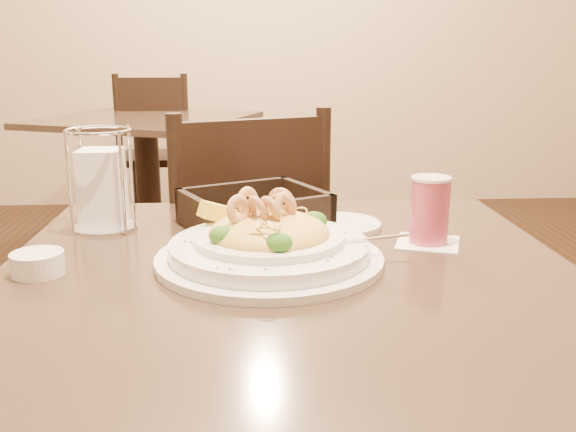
{
  "coord_description": "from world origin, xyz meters",
  "views": [
    {
      "loc": [
        -0.05,
        -0.93,
        1.07
      ],
      "look_at": [
        0.0,
        0.02,
        0.81
      ],
      "focal_mm": 40.0,
      "sensor_mm": 36.0,
      "label": 1
    }
  ],
  "objects": [
    {
      "name": "pasta_bowl",
      "position": [
        -0.03,
        0.03,
        0.77
      ],
      "size": [
        0.4,
        0.36,
        0.12
      ],
      "rotation": [
        0.0,
        0.0,
        -0.07
      ],
      "color": "white",
      "rests_on": "main_table"
    },
    {
      "name": "butter_ramekin",
      "position": [
        -0.38,
        0.0,
        0.75
      ],
      "size": [
        0.09,
        0.09,
        0.03
      ],
      "primitive_type": "cylinder",
      "rotation": [
        0.0,
        0.0,
        -0.2
      ],
      "color": "white",
      "rests_on": "main_table"
    },
    {
      "name": "dining_chair_near",
      "position": [
        -0.1,
        0.64,
        0.5
      ],
      "size": [
        0.54,
        0.54,
        0.93
      ],
      "rotation": [
        0.0,
        0.0,
        3.5
      ],
      "color": "black",
      "rests_on": "ground"
    },
    {
      "name": "napkin_caddy",
      "position": [
        -0.33,
        0.25,
        0.82
      ],
      "size": [
        0.12,
        0.12,
        0.19
      ],
      "rotation": [
        0.0,
        0.0,
        -0.35
      ],
      "color": "silver",
      "rests_on": "main_table"
    },
    {
      "name": "main_table",
      "position": [
        0.0,
        0.0,
        0.5
      ],
      "size": [
        0.9,
        0.9,
        0.73
      ],
      "color": "black",
      "rests_on": "ground"
    },
    {
      "name": "dining_chair_far",
      "position": [
        -0.59,
        2.7,
        0.5
      ],
      "size": [
        0.43,
        0.43,
        0.93
      ],
      "rotation": [
        0.0,
        0.0,
        3.16
      ],
      "color": "black",
      "rests_on": "ground"
    },
    {
      "name": "bread_basket",
      "position": [
        -0.05,
        0.25,
        0.76
      ],
      "size": [
        0.31,
        0.29,
        0.07
      ],
      "rotation": [
        0.0,
        0.0,
        0.45
      ],
      "color": "black",
      "rests_on": "main_table"
    },
    {
      "name": "drink_glass",
      "position": [
        0.25,
        0.12,
        0.79
      ],
      "size": [
        0.13,
        0.13,
        0.12
      ],
      "rotation": [
        0.0,
        0.0,
        -0.33
      ],
      "color": "white",
      "rests_on": "main_table"
    },
    {
      "name": "background_table",
      "position": [
        -0.58,
        2.26,
        0.5
      ],
      "size": [
        1.17,
        1.17,
        0.73
      ],
      "rotation": [
        0.0,
        0.0,
        -0.39
      ],
      "color": "black",
      "rests_on": "ground"
    },
    {
      "name": "side_plate",
      "position": [
        0.11,
        0.23,
        0.74
      ],
      "size": [
        0.16,
        0.16,
        0.01
      ],
      "primitive_type": "cylinder",
      "rotation": [
        0.0,
        0.0,
        -0.04
      ],
      "color": "white",
      "rests_on": "main_table"
    }
  ]
}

